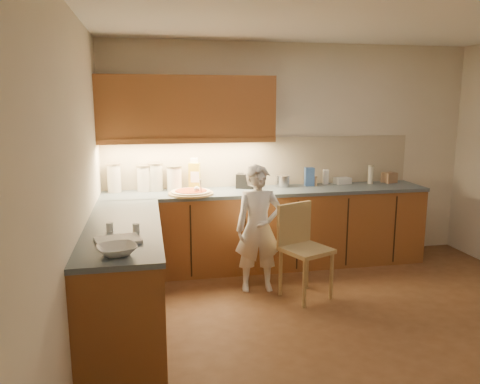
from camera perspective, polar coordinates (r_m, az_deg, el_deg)
The scene contains 24 objects.
room at distance 3.87m, azimuth 15.41°, elevation 6.99°, with size 4.54×4.50×2.62m.
l_counter at distance 4.98m, azimuth -1.50°, elevation -6.05°, with size 3.77×2.62×0.92m.
backsplash at distance 5.65m, azimuth 2.67°, elevation 3.74°, with size 3.75×0.02×0.58m, color #BFB194.
upper_cabinets at distance 5.29m, azimuth -6.48°, elevation 10.13°, with size 1.95×0.36×0.73m.
pizza_on_board at distance 5.14m, azimuth -5.98°, elevation -0.06°, with size 0.49×0.49×0.20m.
child at distance 4.76m, azimuth 2.26°, elevation -4.49°, with size 0.47×0.31×1.30m, color silver.
wooden_chair at distance 4.70m, azimuth 7.50°, elevation -6.22°, with size 0.55×0.55×0.93m.
mixing_bowl at distance 3.23m, azimuth -14.78°, elevation -6.84°, with size 0.26×0.26×0.06m, color white.
canister_a at distance 5.40m, azimuth -15.10°, elevation 1.68°, with size 0.16×0.16×0.32m.
canister_b at distance 5.40m, azimuth -11.61°, elevation 1.68°, with size 0.17×0.17×0.30m.
canister_c at distance 5.39m, azimuth -10.24°, elevation 1.84°, with size 0.17×0.17×0.32m.
canister_d at distance 5.37m, azimuth -8.01°, elevation 1.69°, with size 0.18×0.18×0.29m.
oil_jug at distance 5.39m, azimuth -5.58°, elevation 2.04°, with size 0.14×0.12×0.37m.
toaster at distance 5.48m, azimuth 0.98°, elevation 1.35°, with size 0.30×0.24×0.17m.
steel_pot at distance 5.59m, azimuth 5.19°, elevation 1.35°, with size 0.18×0.18×0.14m.
blue_box at distance 5.68m, azimuth 8.46°, elevation 1.85°, with size 0.11×0.08×0.22m, color #305191.
card_box_a at distance 5.73m, azimuth 8.65°, elevation 1.33°, with size 0.15×0.10×0.10m, color #A47D58.
white_bottle at distance 5.83m, azimuth 10.40°, elevation 1.82°, with size 0.06×0.06×0.18m, color white.
flat_pack at distance 5.92m, azimuth 12.36°, elevation 1.36°, with size 0.19×0.13×0.08m, color white.
tall_jar at distance 5.99m, azimuth 15.66°, elevation 2.09°, with size 0.07×0.07×0.23m.
card_box_b at distance 6.15m, azimuth 17.74°, elevation 1.69°, with size 0.16×0.13×0.13m, color tan.
dough_cloth at distance 3.52m, azimuth -14.66°, elevation -5.70°, with size 0.31×0.24×0.02m, color silver.
spice_jar_a at distance 3.79m, azimuth -15.60°, elevation -4.16°, with size 0.05×0.05×0.07m, color white.
spice_jar_b at distance 3.72m, azimuth -12.55°, elevation -4.32°, with size 0.05×0.05×0.07m, color white.
Camera 1 is at (-1.73, -3.45, 1.92)m, focal length 35.00 mm.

